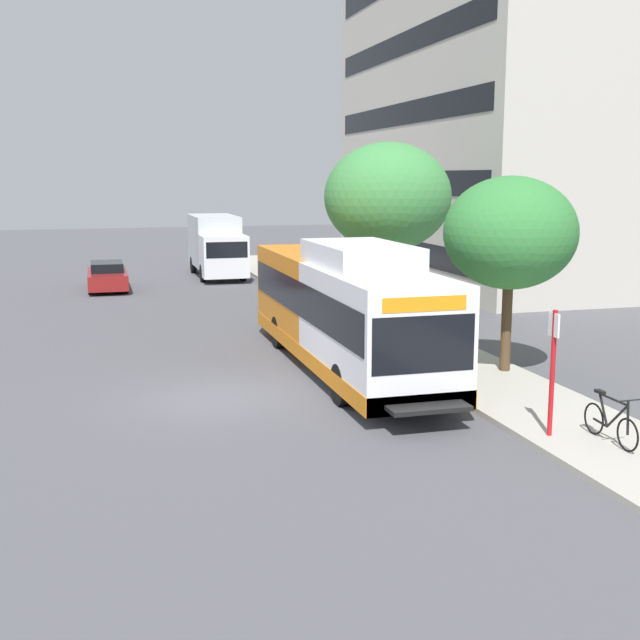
% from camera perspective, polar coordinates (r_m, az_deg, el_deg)
% --- Properties ---
extents(ground_plane, '(120.00, 120.00, 0.00)m').
position_cam_1_polar(ground_plane, '(27.79, -9.65, -1.18)').
color(ground_plane, '#4C4C51').
extents(sidewalk_curb, '(3.00, 56.00, 0.14)m').
position_cam_1_polar(sidewalk_curb, '(27.47, 5.48, -1.06)').
color(sidewalk_curb, '#A8A399').
rests_on(sidewalk_curb, ground).
extents(transit_bus, '(2.58, 12.25, 3.65)m').
position_cam_1_polar(transit_bus, '(22.60, 1.69, 0.77)').
color(transit_bus, white).
rests_on(transit_bus, ground).
extents(bus_stop_sign_pole, '(0.10, 0.36, 2.60)m').
position_cam_1_polar(bus_stop_sign_pole, '(16.99, 16.07, -2.95)').
color(bus_stop_sign_pole, red).
rests_on(bus_stop_sign_pole, sidewalk_curb).
extents(bicycle_parked, '(0.52, 1.76, 1.02)m').
position_cam_1_polar(bicycle_parked, '(17.16, 19.78, -6.78)').
color(bicycle_parked, black).
rests_on(bicycle_parked, sidewalk_curb).
extents(street_tree_near_stop, '(3.54, 3.54, 5.25)m').
position_cam_1_polar(street_tree_near_stop, '(22.16, 13.24, 5.96)').
color(street_tree_near_stop, '#4C3823').
rests_on(street_tree_near_stop, sidewalk_curb).
extents(street_tree_mid_block, '(4.64, 4.64, 6.46)m').
position_cam_1_polar(street_tree_mid_block, '(29.96, 4.78, 8.63)').
color(street_tree_mid_block, '#4C3823').
rests_on(street_tree_mid_block, sidewalk_curb).
extents(parked_car_far_lane, '(1.80, 4.50, 1.33)m').
position_cam_1_polar(parked_car_far_lane, '(39.94, -14.75, 3.01)').
color(parked_car_far_lane, maroon).
rests_on(parked_car_far_lane, ground).
extents(box_truck_background, '(2.32, 7.01, 3.25)m').
position_cam_1_polar(box_truck_background, '(44.11, -7.32, 5.31)').
color(box_truck_background, silver).
rests_on(box_truck_background, ground).
extents(lattice_comm_tower, '(1.10, 1.10, 31.54)m').
position_cam_1_polar(lattice_comm_tower, '(61.38, 5.90, 14.92)').
color(lattice_comm_tower, '#B7B7BC').
rests_on(lattice_comm_tower, ground).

